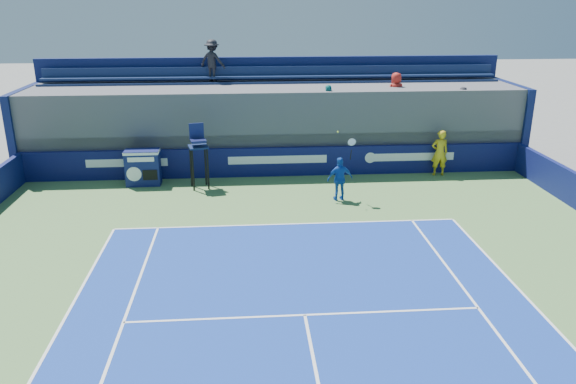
{
  "coord_description": "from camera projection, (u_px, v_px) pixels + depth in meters",
  "views": [
    {
      "loc": [
        -1.25,
        -4.81,
        6.97
      ],
      "look_at": [
        0.0,
        11.5,
        1.25
      ],
      "focal_mm": 35.0,
      "sensor_mm": 36.0,
      "label": 1
    }
  ],
  "objects": [
    {
      "name": "stadium_seating",
      "position": [
        274.0,
        121.0,
        24.33
      ],
      "size": [
        21.0,
        4.05,
        5.22
      ],
      "color": "#515156",
      "rests_on": "ground"
    },
    {
      "name": "match_clock",
      "position": [
        143.0,
        166.0,
        21.7
      ],
      "size": [
        1.33,
        0.75,
        1.4
      ],
      "color": "#101751",
      "rests_on": "ground"
    },
    {
      "name": "umpire_chair",
      "position": [
        198.0,
        149.0,
        21.1
      ],
      "size": [
        0.84,
        0.84,
        2.48
      ],
      "color": "black",
      "rests_on": "ground"
    },
    {
      "name": "ball_person",
      "position": [
        440.0,
        153.0,
        22.8
      ],
      "size": [
        0.7,
        0.47,
        1.88
      ],
      "primitive_type": "imported",
      "rotation": [
        0.0,
        0.0,
        3.12
      ],
      "color": "gold",
      "rests_on": "apron"
    },
    {
      "name": "tennis_player",
      "position": [
        340.0,
        179.0,
        20.0
      ],
      "size": [
        0.99,
        0.51,
        2.57
      ],
      "color": "#1549AF",
      "rests_on": "apron"
    },
    {
      "name": "back_hoarding",
      "position": [
        278.0,
        162.0,
        22.81
      ],
      "size": [
        20.4,
        0.21,
        1.2
      ],
      "color": "#0C1048",
      "rests_on": "ground"
    }
  ]
}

